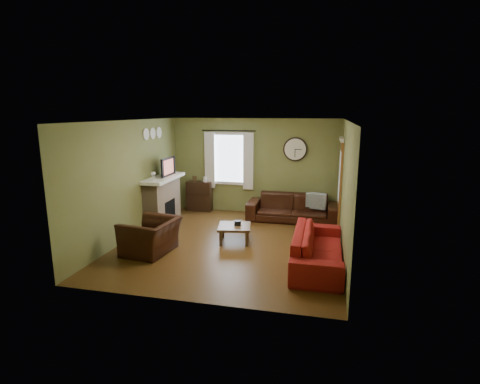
% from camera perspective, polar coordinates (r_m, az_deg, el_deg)
% --- Properties ---
extents(floor, '(4.60, 5.20, 0.00)m').
position_cam_1_polar(floor, '(8.14, -1.33, -7.79)').
color(floor, '#4E3215').
rests_on(floor, ground).
extents(ceiling, '(4.60, 5.20, 0.00)m').
position_cam_1_polar(ceiling, '(7.65, -1.43, 10.82)').
color(ceiling, white).
rests_on(ceiling, ground).
extents(wall_left, '(0.00, 5.20, 2.60)m').
position_cam_1_polar(wall_left, '(8.65, -16.31, 1.83)').
color(wall_left, olive).
rests_on(wall_left, ground).
extents(wall_right, '(0.00, 5.20, 2.60)m').
position_cam_1_polar(wall_right, '(7.57, 15.74, 0.43)').
color(wall_right, olive).
rests_on(wall_right, ground).
extents(wall_back, '(4.60, 0.00, 2.60)m').
position_cam_1_polar(wall_back, '(10.30, 2.22, 3.92)').
color(wall_back, olive).
rests_on(wall_back, ground).
extents(wall_front, '(4.60, 0.00, 2.60)m').
position_cam_1_polar(wall_front, '(5.38, -8.28, -3.96)').
color(wall_front, olive).
rests_on(wall_front, ground).
extents(fireplace, '(0.40, 1.40, 1.10)m').
position_cam_1_polar(fireplace, '(9.71, -11.73, -1.35)').
color(fireplace, tan).
rests_on(fireplace, floor).
extents(firebox, '(0.04, 0.60, 0.55)m').
position_cam_1_polar(firebox, '(9.70, -10.65, -2.85)').
color(firebox, black).
rests_on(firebox, fireplace).
extents(mantel, '(0.58, 1.60, 0.08)m').
position_cam_1_polar(mantel, '(9.58, -11.72, 2.08)').
color(mantel, white).
rests_on(mantel, fireplace).
extents(tv, '(0.08, 0.60, 0.35)m').
position_cam_1_polar(tv, '(9.67, -11.30, 3.47)').
color(tv, black).
rests_on(tv, mantel).
extents(tv_screen, '(0.02, 0.62, 0.36)m').
position_cam_1_polar(tv_screen, '(9.63, -10.88, 3.79)').
color(tv_screen, '#994C3F').
rests_on(tv_screen, mantel).
extents(medallion_left, '(0.28, 0.28, 0.03)m').
position_cam_1_polar(medallion_left, '(9.23, -14.13, 8.53)').
color(medallion_left, white).
rests_on(medallion_left, wall_left).
extents(medallion_mid, '(0.28, 0.28, 0.03)m').
position_cam_1_polar(medallion_mid, '(9.54, -13.17, 8.69)').
color(medallion_mid, white).
rests_on(medallion_mid, wall_left).
extents(medallion_right, '(0.28, 0.28, 0.03)m').
position_cam_1_polar(medallion_right, '(9.86, -12.27, 8.83)').
color(medallion_right, white).
rests_on(medallion_right, wall_left).
extents(window_pane, '(1.00, 0.02, 1.30)m').
position_cam_1_polar(window_pane, '(10.40, -1.59, 5.12)').
color(window_pane, silver).
rests_on(window_pane, wall_back).
extents(curtain_rod, '(0.03, 0.03, 1.50)m').
position_cam_1_polar(curtain_rod, '(10.24, -1.76, 9.33)').
color(curtain_rod, black).
rests_on(curtain_rod, wall_back).
extents(curtain_left, '(0.28, 0.04, 1.55)m').
position_cam_1_polar(curtain_left, '(10.47, -4.66, 4.86)').
color(curtain_left, white).
rests_on(curtain_left, wall_back).
extents(curtain_right, '(0.28, 0.04, 1.55)m').
position_cam_1_polar(curtain_right, '(10.19, 1.27, 4.69)').
color(curtain_right, white).
rests_on(curtain_right, wall_back).
extents(wall_clock, '(0.64, 0.06, 0.64)m').
position_cam_1_polar(wall_clock, '(10.04, 8.41, 6.46)').
color(wall_clock, white).
rests_on(wall_clock, wall_back).
extents(door, '(0.05, 0.90, 2.10)m').
position_cam_1_polar(door, '(9.43, 15.01, 1.19)').
color(door, brown).
rests_on(door, floor).
extents(bookshelf, '(0.71, 0.30, 0.84)m').
position_cam_1_polar(bookshelf, '(10.70, -6.19, -0.62)').
color(bookshelf, black).
rests_on(bookshelf, floor).
extents(book, '(0.25, 0.29, 0.02)m').
position_cam_1_polar(book, '(10.74, -5.85, 2.39)').
color(book, '#4C371F').
rests_on(book, bookshelf).
extents(sofa_brown, '(2.32, 0.91, 0.68)m').
position_cam_1_polar(sofa_brown, '(9.79, 8.00, -2.38)').
color(sofa_brown, black).
rests_on(sofa_brown, floor).
extents(pillow_left, '(0.37, 0.13, 0.36)m').
position_cam_1_polar(pillow_left, '(9.78, 11.06, -1.22)').
color(pillow_left, gray).
rests_on(pillow_left, sofa_brown).
extents(pillow_right, '(0.43, 0.22, 0.41)m').
position_cam_1_polar(pillow_right, '(9.71, 11.77, -1.35)').
color(pillow_right, gray).
rests_on(pillow_right, sofa_brown).
extents(sofa_red, '(0.88, 2.24, 0.66)m').
position_cam_1_polar(sofa_red, '(7.10, 11.80, -8.33)').
color(sofa_red, maroon).
rests_on(sofa_red, floor).
extents(armchair, '(1.04, 1.16, 0.68)m').
position_cam_1_polar(armchair, '(7.72, -13.41, -6.58)').
color(armchair, black).
rests_on(armchair, floor).
extents(coffee_table, '(0.80, 0.80, 0.37)m').
position_cam_1_polar(coffee_table, '(8.18, -0.85, -6.35)').
color(coffee_table, '#4C371F').
rests_on(coffee_table, floor).
extents(tissue_box, '(0.14, 0.14, 0.10)m').
position_cam_1_polar(tissue_box, '(8.13, -0.35, -4.84)').
color(tissue_box, black).
rests_on(tissue_box, coffee_table).
extents(wine_glass_a, '(0.07, 0.07, 0.20)m').
position_cam_1_polar(wine_glass_a, '(9.02, -13.21, 2.28)').
color(wine_glass_a, white).
rests_on(wine_glass_a, mantel).
extents(wine_glass_b, '(0.07, 0.07, 0.19)m').
position_cam_1_polar(wine_glass_b, '(9.12, -12.91, 2.38)').
color(wine_glass_b, white).
rests_on(wine_glass_b, mantel).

